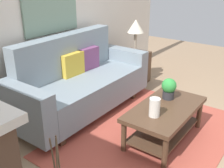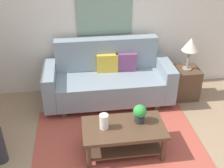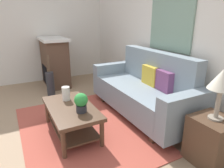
% 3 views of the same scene
% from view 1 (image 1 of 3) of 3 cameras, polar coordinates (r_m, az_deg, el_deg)
% --- Properties ---
extents(ground_plane, '(9.68, 9.68, 0.00)m').
position_cam_1_polar(ground_plane, '(3.32, 15.16, -13.03)').
color(ground_plane, '#9E7F60').
extents(wall_back, '(5.68, 0.10, 2.70)m').
position_cam_1_polar(wall_back, '(3.99, -13.21, 14.31)').
color(wall_back, silver).
rests_on(wall_back, ground_plane).
extents(area_rug, '(2.39, 1.76, 0.01)m').
position_cam_1_polar(area_rug, '(3.48, 7.43, -10.41)').
color(area_rug, '#B24C3D').
rests_on(area_rug, ground_plane).
extents(couch, '(2.15, 0.84, 1.08)m').
position_cam_1_polar(couch, '(3.85, -6.74, 0.22)').
color(couch, gray).
rests_on(couch, ground_plane).
extents(throw_pillow_mustard, '(0.36, 0.14, 0.32)m').
position_cam_1_polar(throw_pillow_mustard, '(3.85, -8.30, 4.08)').
color(throw_pillow_mustard, gold).
rests_on(throw_pillow_mustard, couch).
extents(throw_pillow_plum, '(0.37, 0.15, 0.32)m').
position_cam_1_polar(throw_pillow_plum, '(4.08, -5.05, 5.32)').
color(throw_pillow_plum, '#7A4270').
rests_on(throw_pillow_plum, couch).
extents(coffee_table, '(1.10, 0.60, 0.43)m').
position_cam_1_polar(coffee_table, '(3.29, 10.98, -6.53)').
color(coffee_table, '#513826').
rests_on(coffee_table, ground_plane).
extents(tabletop_vase, '(0.12, 0.12, 0.21)m').
position_cam_1_polar(tabletop_vase, '(2.98, 8.87, -4.84)').
color(tabletop_vase, white).
rests_on(tabletop_vase, coffee_table).
extents(potted_plant_tabletop, '(0.18, 0.18, 0.26)m').
position_cam_1_polar(potted_plant_tabletop, '(3.39, 11.77, -0.81)').
color(potted_plant_tabletop, '#2D2D33').
rests_on(potted_plant_tabletop, coffee_table).
extents(side_table, '(0.44, 0.44, 0.56)m').
position_cam_1_polar(side_table, '(4.91, 4.68, 3.47)').
color(side_table, '#513826').
rests_on(side_table, ground_plane).
extents(table_lamp, '(0.28, 0.28, 0.57)m').
position_cam_1_polar(table_lamp, '(4.72, 4.97, 11.67)').
color(table_lamp, gray).
rests_on(table_lamp, side_table).
extents(floor_vase_branch_a, '(0.02, 0.03, 0.36)m').
position_cam_1_polar(floor_vase_branch_a, '(1.97, -11.10, -15.01)').
color(floor_vase_branch_a, brown).
rests_on(floor_vase_branch_a, floor_vase).
extents(floor_vase_branch_b, '(0.04, 0.02, 0.36)m').
position_cam_1_polar(floor_vase_branch_b, '(1.97, -12.12, -15.21)').
color(floor_vase_branch_b, brown).
rests_on(floor_vase_branch_b, floor_vase).
extents(floor_vase_branch_c, '(0.05, 0.03, 0.36)m').
position_cam_1_polar(floor_vase_branch_c, '(1.95, -11.39, -15.62)').
color(floor_vase_branch_c, brown).
rests_on(floor_vase_branch_c, floor_vase).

